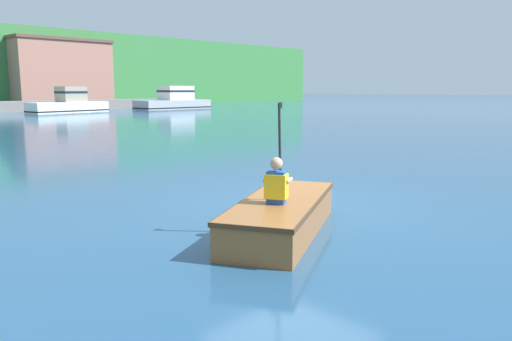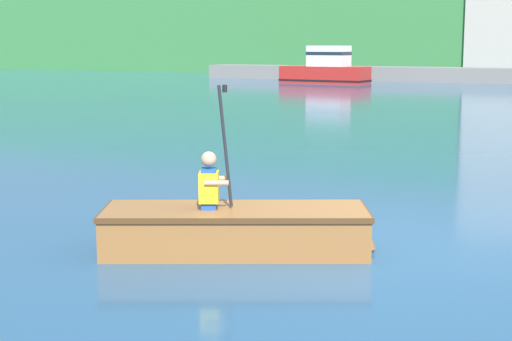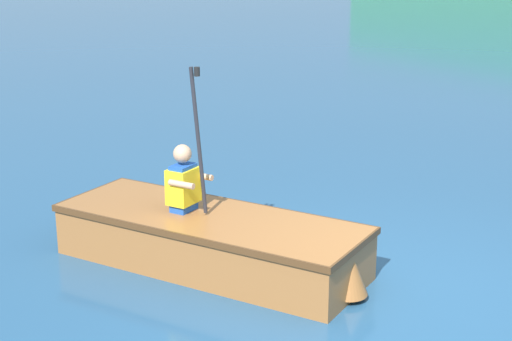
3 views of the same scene
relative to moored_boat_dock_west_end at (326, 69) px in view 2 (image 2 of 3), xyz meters
name	(u,v)px [view 2 (image 2 of 3)]	position (x,y,z in m)	size (l,w,h in m)	color
ground_plane	(387,247)	(15.35, -36.01, -0.84)	(300.00, 300.00, 0.00)	navy
moored_boat_dock_west_end	(326,69)	(0.00, 0.00, 0.00)	(5.52, 2.29, 2.25)	red
rowboat_foreground	(239,227)	(13.96, -36.95, -0.56)	(3.06, 2.25, 0.49)	#935B2D
person_paddler	(210,182)	(13.67, -37.10, -0.06)	(0.44, 0.44, 1.35)	#1E4CA5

